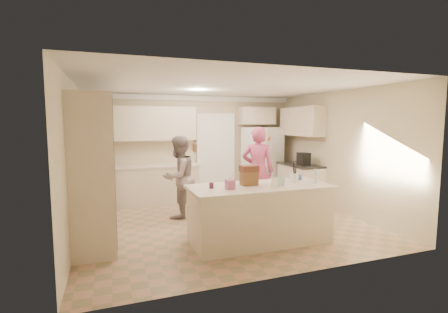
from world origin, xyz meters
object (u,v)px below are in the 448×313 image
object	(u,v)px
utensil_crock	(294,178)
dollhouse_body	(249,178)
refrigerator	(262,161)
teen_girl	(258,170)
coffee_maker	(304,159)
tissue_box	(230,184)
teen_boy	(179,177)
island_base	(260,215)

from	to	relation	value
utensil_crock	dollhouse_body	world-z (taller)	dollhouse_body
refrigerator	teen_girl	distance (m)	1.75
coffee_maker	tissue_box	distance (m)	3.28
teen_girl	utensil_crock	bearing A→B (deg)	121.71
tissue_box	teen_boy	world-z (taller)	teen_boy
island_base	teen_boy	xyz separation A→B (m)	(-0.95, 1.78, 0.39)
coffee_maker	teen_boy	world-z (taller)	teen_boy
utensil_crock	dollhouse_body	size ratio (longest dim) A/B	0.58
tissue_box	teen_boy	distance (m)	1.93
refrigerator	tissue_box	bearing A→B (deg)	-138.19
refrigerator	teen_boy	world-z (taller)	refrigerator
refrigerator	teen_girl	size ratio (longest dim) A/B	0.98
coffee_maker	utensil_crock	distance (m)	2.32
dollhouse_body	utensil_crock	bearing A→B (deg)	-3.58
island_base	utensil_crock	world-z (taller)	utensil_crock
island_base	refrigerator	bearing A→B (deg)	63.24
dollhouse_body	teen_boy	size ratio (longest dim) A/B	0.16
island_base	tissue_box	distance (m)	0.79
coffee_maker	teen_boy	distance (m)	3.02
refrigerator	teen_boy	bearing A→B (deg)	-167.53
utensil_crock	tissue_box	bearing A→B (deg)	-172.87
utensil_crock	dollhouse_body	xyz separation A→B (m)	(-0.80, 0.05, 0.04)
coffee_maker	utensil_crock	xyz separation A→B (m)	(-1.40, -1.85, -0.07)
utensil_crock	teen_boy	bearing A→B (deg)	132.87
dollhouse_body	island_base	bearing A→B (deg)	-33.69
teen_girl	dollhouse_body	bearing A→B (deg)	92.75
island_base	tissue_box	size ratio (longest dim) A/B	15.71
coffee_maker	island_base	bearing A→B (deg)	-137.17
teen_boy	teen_girl	distance (m)	1.66
dollhouse_body	teen_boy	bearing A→B (deg)	115.60
island_base	teen_boy	distance (m)	2.06
tissue_box	teen_boy	size ratio (longest dim) A/B	0.08
teen_girl	tissue_box	bearing A→B (deg)	85.89
refrigerator	island_base	xyz separation A→B (m)	(-1.54, -3.06, -0.46)
coffee_maker	utensil_crock	size ratio (longest dim) A/B	2.00
coffee_maker	refrigerator	bearing A→B (deg)	113.77
refrigerator	island_base	world-z (taller)	refrigerator
coffee_maker	teen_girl	distance (m)	1.42
island_base	tissue_box	bearing A→B (deg)	-169.70
utensil_crock	tissue_box	world-z (taller)	utensil_crock
coffee_maker	teen_boy	xyz separation A→B (m)	(-3.00, -0.12, -0.24)
island_base	utensil_crock	size ratio (longest dim) A/B	14.67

